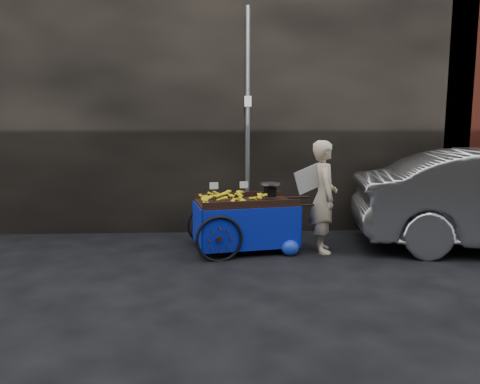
{
  "coord_description": "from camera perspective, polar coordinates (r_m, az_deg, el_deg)",
  "views": [
    {
      "loc": [
        -0.25,
        -6.98,
        2.04
      ],
      "look_at": [
        0.12,
        0.5,
        0.92
      ],
      "focal_mm": 35.0,
      "sensor_mm": 36.0,
      "label": 1
    }
  ],
  "objects": [
    {
      "name": "banana_cart",
      "position": [
        7.44,
        0.27,
        -1.79
      ],
      "size": [
        2.25,
        1.32,
        1.15
      ],
      "rotation": [
        0.0,
        0.0,
        0.18
      ],
      "color": "black",
      "rests_on": "ground"
    },
    {
      "name": "building_wall",
      "position": [
        9.61,
        0.99,
        11.24
      ],
      "size": [
        13.5,
        2.0,
        5.0
      ],
      "color": "black",
      "rests_on": "ground"
    },
    {
      "name": "vendor",
      "position": [
        7.45,
        10.16,
        -0.55
      ],
      "size": [
        0.74,
        0.66,
        1.77
      ],
      "rotation": [
        0.0,
        0.0,
        1.54
      ],
      "color": "#C9B496",
      "rests_on": "ground"
    },
    {
      "name": "plastic_bag",
      "position": [
        7.29,
        6.13,
        -6.79
      ],
      "size": [
        0.27,
        0.22,
        0.25
      ],
      "primitive_type": "ellipsoid",
      "color": "blue",
      "rests_on": "ground"
    },
    {
      "name": "street_pole",
      "position": [
        8.3,
        0.94,
        8.27
      ],
      "size": [
        0.12,
        0.1,
        4.0
      ],
      "color": "slate",
      "rests_on": "ground"
    },
    {
      "name": "ground",
      "position": [
        7.28,
        -0.79,
        -7.78
      ],
      "size": [
        80.0,
        80.0,
        0.0
      ],
      "primitive_type": "plane",
      "color": "black",
      "rests_on": "ground"
    }
  ]
}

